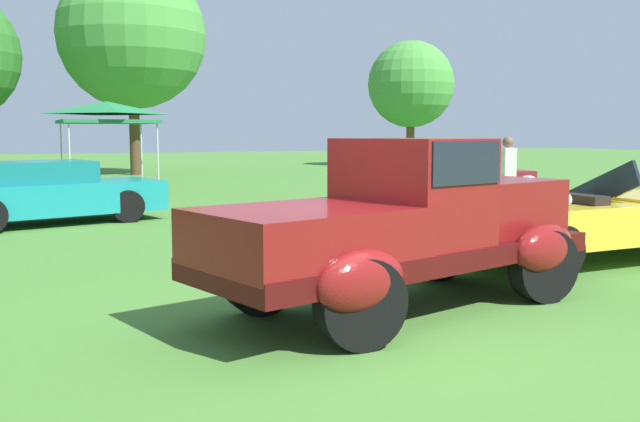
{
  "coord_description": "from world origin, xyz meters",
  "views": [
    {
      "loc": [
        -3.03,
        -5.39,
        1.75
      ],
      "look_at": [
        0.38,
        1.9,
        0.86
      ],
      "focal_mm": 39.46,
      "sensor_mm": 36.0,
      "label": 1
    }
  ],
  "objects_px": {
    "canopy_tent_left_field": "(107,111)",
    "spectator_between_cars": "(507,175)",
    "show_car_teal": "(47,193)",
    "show_car_burgundy": "(441,178)",
    "feature_pickup_truck": "(405,223)",
    "neighbor_convertible": "(595,218)"
  },
  "relations": [
    {
      "from": "feature_pickup_truck",
      "to": "canopy_tent_left_field",
      "type": "relative_size",
      "value": 1.66
    },
    {
      "from": "neighbor_convertible",
      "to": "show_car_burgundy",
      "type": "relative_size",
      "value": 0.91
    },
    {
      "from": "spectator_between_cars",
      "to": "canopy_tent_left_field",
      "type": "relative_size",
      "value": 0.62
    },
    {
      "from": "neighbor_convertible",
      "to": "canopy_tent_left_field",
      "type": "xyz_separation_m",
      "value": [
        -4.32,
        14.87,
        1.84
      ]
    },
    {
      "from": "neighbor_convertible",
      "to": "show_car_burgundy",
      "type": "height_order",
      "value": "neighbor_convertible"
    },
    {
      "from": "canopy_tent_left_field",
      "to": "spectator_between_cars",
      "type": "bearing_deg",
      "value": -59.93
    },
    {
      "from": "feature_pickup_truck",
      "to": "neighbor_convertible",
      "type": "distance_m",
      "value": 4.04
    },
    {
      "from": "feature_pickup_truck",
      "to": "neighbor_convertible",
      "type": "height_order",
      "value": "feature_pickup_truck"
    },
    {
      "from": "neighbor_convertible",
      "to": "spectator_between_cars",
      "type": "relative_size",
      "value": 2.55
    },
    {
      "from": "neighbor_convertible",
      "to": "show_car_burgundy",
      "type": "bearing_deg",
      "value": 69.59
    },
    {
      "from": "show_car_burgundy",
      "to": "spectator_between_cars",
      "type": "height_order",
      "value": "spectator_between_cars"
    },
    {
      "from": "feature_pickup_truck",
      "to": "canopy_tent_left_field",
      "type": "height_order",
      "value": "canopy_tent_left_field"
    },
    {
      "from": "show_car_teal",
      "to": "spectator_between_cars",
      "type": "xyz_separation_m",
      "value": [
        8.5,
        -3.27,
        0.31
      ]
    },
    {
      "from": "show_car_teal",
      "to": "show_car_burgundy",
      "type": "bearing_deg",
      "value": 3.42
    },
    {
      "from": "neighbor_convertible",
      "to": "spectator_between_cars",
      "type": "xyz_separation_m",
      "value": [
        1.9,
        4.13,
        0.33
      ]
    },
    {
      "from": "show_car_burgundy",
      "to": "neighbor_convertible",
      "type": "bearing_deg",
      "value": -110.41
    },
    {
      "from": "neighbor_convertible",
      "to": "show_car_burgundy",
      "type": "distance_m",
      "value": 8.5
    },
    {
      "from": "canopy_tent_left_field",
      "to": "show_car_burgundy",
      "type": "bearing_deg",
      "value": -43.48
    },
    {
      "from": "show_car_burgundy",
      "to": "spectator_between_cars",
      "type": "relative_size",
      "value": 2.8
    },
    {
      "from": "feature_pickup_truck",
      "to": "spectator_between_cars",
      "type": "xyz_separation_m",
      "value": [
        5.75,
        5.34,
        0.05
      ]
    },
    {
      "from": "spectator_between_cars",
      "to": "canopy_tent_left_field",
      "type": "xyz_separation_m",
      "value": [
        -6.22,
        10.74,
        1.51
      ]
    },
    {
      "from": "show_car_teal",
      "to": "spectator_between_cars",
      "type": "distance_m",
      "value": 9.11
    }
  ]
}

